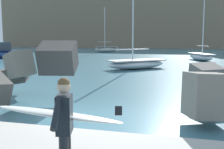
# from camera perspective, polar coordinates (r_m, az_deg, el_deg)

# --- Properties ---
(ground_plane) EXTENTS (400.00, 400.00, 0.00)m
(ground_plane) POSITION_cam_1_polar(r_m,az_deg,el_deg) (9.40, -4.35, -8.75)
(ground_plane) COLOR #42707F
(breakwater_jetty) EXTENTS (32.55, 6.37, 2.52)m
(breakwater_jetty) POSITION_cam_1_polar(r_m,az_deg,el_deg) (10.50, 7.09, -0.79)
(breakwater_jetty) COLOR gray
(breakwater_jetty) RESTS_ON ground
(surfer_with_board) EXTENTS (2.11, 1.38, 1.78)m
(surfer_with_board) POSITION_cam_1_polar(r_m,az_deg,el_deg) (4.62, -9.79, -9.51)
(surfer_with_board) COLOR black
(surfer_with_board) RESTS_ON walkway_path
(boat_near_left) EXTENTS (3.33, 5.46, 6.84)m
(boat_near_left) POSITION_cam_1_polar(r_m,az_deg,el_deg) (34.76, 17.54, 3.55)
(boat_near_left) COLOR white
(boat_near_left) RESTS_ON ground
(boat_near_centre) EXTENTS (4.73, 3.98, 8.25)m
(boat_near_centre) POSITION_cam_1_polar(r_m,az_deg,el_deg) (52.59, -1.13, 5.19)
(boat_near_centre) COLOR beige
(boat_near_centre) RESTS_ON ground
(boat_mid_left) EXTENTS (5.29, 5.06, 8.20)m
(boat_mid_left) POSITION_cam_1_polar(r_m,az_deg,el_deg) (24.09, 5.00, 2.27)
(boat_mid_left) COLOR white
(boat_mid_left) RESTS_ON ground
(mooring_buoy_inner) EXTENTS (0.44, 0.44, 0.44)m
(mooring_buoy_inner) POSITION_cam_1_polar(r_m,az_deg,el_deg) (49.76, -9.97, 4.53)
(mooring_buoy_inner) COLOR yellow
(mooring_buoy_inner) RESTS_ON ground
(headland_bluff) EXTENTS (71.42, 31.58, 16.46)m
(headland_bluff) POSITION_cam_1_polar(r_m,az_deg,el_deg) (89.37, 3.78, 11.00)
(headland_bluff) COLOR #847056
(headland_bluff) RESTS_ON ground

